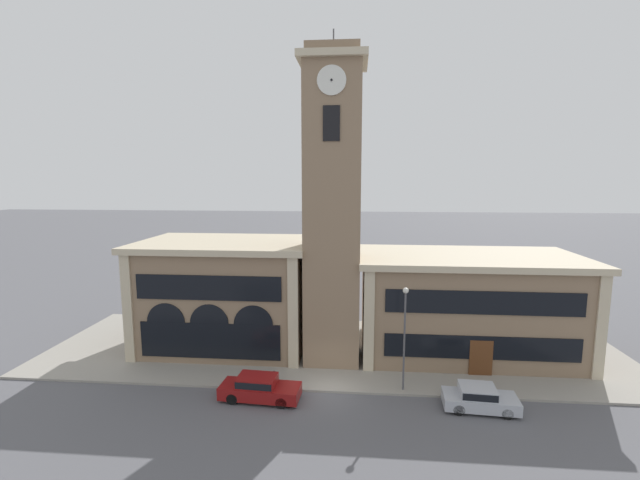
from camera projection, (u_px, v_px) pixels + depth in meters
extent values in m
plane|color=#56565B|center=(327.00, 393.00, 26.37)|extent=(300.00, 300.00, 0.00)
cube|color=gray|center=(333.00, 349.00, 32.95)|extent=(43.52, 13.36, 0.15)
cube|color=#897056|center=(333.00, 219.00, 29.86)|extent=(3.85, 3.85, 20.64)
cube|color=beige|center=(333.00, 61.00, 28.37)|extent=(4.55, 4.55, 0.45)
cube|color=#897056|center=(333.00, 53.00, 28.30)|extent=(3.54, 3.54, 0.60)
cylinder|color=#4C4C51|center=(334.00, 38.00, 28.17)|extent=(0.10, 0.10, 1.20)
cylinder|color=silver|center=(332.00, 80.00, 26.66)|extent=(1.84, 0.10, 1.84)
cylinder|color=black|center=(332.00, 80.00, 26.59)|extent=(0.15, 0.04, 0.15)
cylinder|color=silver|center=(304.00, 87.00, 28.77)|extent=(0.10, 1.84, 1.84)
cylinder|color=black|center=(303.00, 87.00, 28.78)|extent=(0.04, 0.15, 0.15)
cube|color=black|center=(331.00, 123.00, 27.04)|extent=(1.08, 0.10, 2.20)
cube|color=#897056|center=(227.00, 296.00, 33.66)|extent=(12.45, 8.27, 7.92)
cube|color=beige|center=(225.00, 244.00, 33.07)|extent=(13.15, 8.97, 0.45)
cube|color=beige|center=(127.00, 310.00, 30.02)|extent=(0.70, 0.16, 7.92)
cube|color=beige|center=(293.00, 315.00, 29.02)|extent=(0.70, 0.16, 7.92)
cube|color=black|center=(208.00, 288.00, 29.29)|extent=(10.21, 0.10, 1.74)
cube|color=black|center=(210.00, 341.00, 29.83)|extent=(9.96, 0.10, 2.53)
cylinder|color=black|center=(166.00, 322.00, 29.91)|extent=(2.74, 0.06, 2.74)
cylinder|color=black|center=(209.00, 323.00, 29.64)|extent=(2.74, 0.06, 2.74)
cylinder|color=black|center=(253.00, 325.00, 29.38)|extent=(2.74, 0.06, 2.74)
cube|color=#897056|center=(467.00, 307.00, 32.14)|extent=(15.53, 8.27, 7.10)
cube|color=beige|center=(469.00, 258.00, 31.61)|extent=(16.23, 8.97, 0.45)
cube|color=beige|center=(369.00, 323.00, 28.64)|extent=(0.70, 0.16, 7.10)
cube|color=beige|center=(602.00, 329.00, 27.37)|extent=(0.70, 0.16, 7.10)
cube|color=black|center=(484.00, 303.00, 27.80)|extent=(12.74, 0.10, 1.56)
cube|color=#5B3319|center=(481.00, 359.00, 28.34)|extent=(1.50, 0.12, 2.56)
cube|color=black|center=(481.00, 348.00, 28.24)|extent=(12.74, 0.10, 1.59)
cube|color=maroon|center=(260.00, 391.00, 25.52)|extent=(4.87, 2.07, 0.74)
cube|color=maroon|center=(257.00, 381.00, 25.46)|extent=(2.39, 1.73, 0.54)
cube|color=black|center=(257.00, 381.00, 25.46)|extent=(2.30, 1.76, 0.41)
cylinder|color=black|center=(287.00, 390.00, 26.08)|extent=(0.68, 0.26, 0.67)
cylinder|color=black|center=(281.00, 403.00, 24.58)|extent=(0.68, 0.26, 0.67)
cylinder|color=black|center=(241.00, 386.00, 26.52)|extent=(0.68, 0.26, 0.67)
cylinder|color=black|center=(232.00, 399.00, 25.02)|extent=(0.68, 0.26, 0.67)
cube|color=#B2B7C1|center=(480.00, 401.00, 24.43)|extent=(4.24, 2.10, 0.67)
cube|color=#B2B7C1|center=(477.00, 391.00, 24.37)|extent=(2.09, 1.78, 0.54)
cube|color=black|center=(477.00, 391.00, 24.37)|extent=(2.01, 1.81, 0.41)
cylinder|color=black|center=(500.00, 399.00, 25.06)|extent=(0.64, 0.26, 0.63)
cylinder|color=black|center=(507.00, 414.00, 23.48)|extent=(0.64, 0.26, 0.63)
cylinder|color=black|center=(454.00, 396.00, 25.44)|extent=(0.64, 0.26, 0.63)
cylinder|color=black|center=(459.00, 410.00, 23.87)|extent=(0.64, 0.26, 0.63)
cylinder|color=#4C4C51|center=(404.00, 342.00, 26.10)|extent=(0.12, 0.12, 6.13)
sphere|color=silver|center=(406.00, 291.00, 25.64)|extent=(0.36, 0.36, 0.36)
cylinder|color=black|center=(274.00, 380.00, 26.78)|extent=(0.18, 0.18, 0.90)
sphere|color=black|center=(274.00, 372.00, 26.70)|extent=(0.16, 0.16, 0.16)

